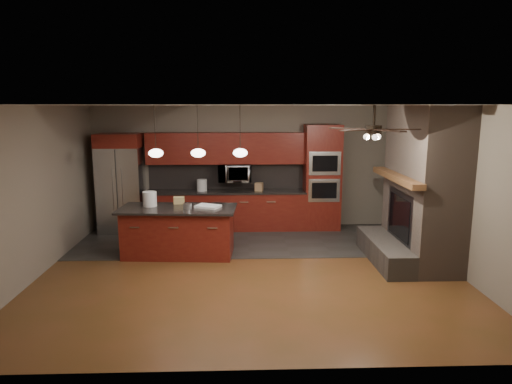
{
  "coord_description": "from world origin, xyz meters",
  "views": [
    {
      "loc": [
        -0.15,
        -7.45,
        2.79
      ],
      "look_at": [
        0.13,
        0.6,
        1.26
      ],
      "focal_mm": 32.0,
      "sensor_mm": 36.0,
      "label": 1
    }
  ],
  "objects_px": {
    "white_bucket": "(150,199)",
    "counter_box": "(259,187)",
    "refrigerator": "(121,183)",
    "kitchen_island": "(179,231)",
    "paint_can": "(187,206)",
    "microwave": "(235,173)",
    "counter_bucket": "(202,185)",
    "cardboard_box": "(179,200)",
    "oven_tower": "(322,178)",
    "paint_tray": "(208,206)"
  },
  "relations": [
    {
      "from": "oven_tower",
      "to": "refrigerator",
      "type": "bearing_deg",
      "value": -179.06
    },
    {
      "from": "microwave",
      "to": "counter_bucket",
      "type": "relative_size",
      "value": 2.8
    },
    {
      "from": "kitchen_island",
      "to": "counter_bucket",
      "type": "relative_size",
      "value": 8.49
    },
    {
      "from": "oven_tower",
      "to": "microwave",
      "type": "xyz_separation_m",
      "value": [
        -1.98,
        0.06,
        0.11
      ]
    },
    {
      "from": "refrigerator",
      "to": "kitchen_island",
      "type": "bearing_deg",
      "value": -49.43
    },
    {
      "from": "white_bucket",
      "to": "paint_tray",
      "type": "height_order",
      "value": "white_bucket"
    },
    {
      "from": "refrigerator",
      "to": "paint_tray",
      "type": "distance_m",
      "value": 2.68
    },
    {
      "from": "refrigerator",
      "to": "counter_bucket",
      "type": "bearing_deg",
      "value": 2.61
    },
    {
      "from": "paint_tray",
      "to": "cardboard_box",
      "type": "height_order",
      "value": "cardboard_box"
    },
    {
      "from": "oven_tower",
      "to": "white_bucket",
      "type": "height_order",
      "value": "oven_tower"
    },
    {
      "from": "paint_can",
      "to": "paint_tray",
      "type": "relative_size",
      "value": 0.36
    },
    {
      "from": "oven_tower",
      "to": "paint_tray",
      "type": "bearing_deg",
      "value": -143.81
    },
    {
      "from": "cardboard_box",
      "to": "counter_box",
      "type": "distance_m",
      "value": 2.13
    },
    {
      "from": "oven_tower",
      "to": "counter_bucket",
      "type": "height_order",
      "value": "oven_tower"
    },
    {
      "from": "oven_tower",
      "to": "counter_bucket",
      "type": "relative_size",
      "value": 9.1
    },
    {
      "from": "refrigerator",
      "to": "white_bucket",
      "type": "distance_m",
      "value": 1.84
    },
    {
      "from": "microwave",
      "to": "paint_can",
      "type": "height_order",
      "value": "microwave"
    },
    {
      "from": "white_bucket",
      "to": "counter_box",
      "type": "distance_m",
      "value": 2.67
    },
    {
      "from": "cardboard_box",
      "to": "counter_bucket",
      "type": "xyz_separation_m",
      "value": [
        0.33,
        1.44,
        0.04
      ]
    },
    {
      "from": "kitchen_island",
      "to": "cardboard_box",
      "type": "distance_m",
      "value": 0.64
    },
    {
      "from": "cardboard_box",
      "to": "counter_box",
      "type": "xyz_separation_m",
      "value": [
        1.61,
        1.39,
        0.01
      ]
    },
    {
      "from": "refrigerator",
      "to": "counter_box",
      "type": "bearing_deg",
      "value": 0.58
    },
    {
      "from": "oven_tower",
      "to": "microwave",
      "type": "relative_size",
      "value": 3.25
    },
    {
      "from": "paint_tray",
      "to": "counter_box",
      "type": "bearing_deg",
      "value": 84.09
    },
    {
      "from": "microwave",
      "to": "counter_bucket",
      "type": "xyz_separation_m",
      "value": [
        -0.74,
        -0.05,
        -0.27
      ]
    },
    {
      "from": "refrigerator",
      "to": "counter_bucket",
      "type": "height_order",
      "value": "refrigerator"
    },
    {
      "from": "refrigerator",
      "to": "paint_can",
      "type": "bearing_deg",
      "value": -47.81
    },
    {
      "from": "kitchen_island",
      "to": "counter_box",
      "type": "bearing_deg",
      "value": 51.76
    },
    {
      "from": "paint_tray",
      "to": "cardboard_box",
      "type": "bearing_deg",
      "value": 172.48
    },
    {
      "from": "oven_tower",
      "to": "paint_tray",
      "type": "height_order",
      "value": "oven_tower"
    },
    {
      "from": "oven_tower",
      "to": "kitchen_island",
      "type": "xyz_separation_m",
      "value": [
        -3.02,
        -1.8,
        -0.73
      ]
    },
    {
      "from": "paint_tray",
      "to": "white_bucket",
      "type": "bearing_deg",
      "value": -163.0
    },
    {
      "from": "refrigerator",
      "to": "paint_can",
      "type": "distance_m",
      "value": 2.49
    },
    {
      "from": "paint_tray",
      "to": "counter_bucket",
      "type": "relative_size",
      "value": 1.65
    },
    {
      "from": "cardboard_box",
      "to": "paint_tray",
      "type": "bearing_deg",
      "value": -39.04
    },
    {
      "from": "refrigerator",
      "to": "counter_bucket",
      "type": "distance_m",
      "value": 1.79
    },
    {
      "from": "counter_bucket",
      "to": "kitchen_island",
      "type": "bearing_deg",
      "value": -99.55
    },
    {
      "from": "kitchen_island",
      "to": "counter_bucket",
      "type": "height_order",
      "value": "counter_bucket"
    },
    {
      "from": "oven_tower",
      "to": "counter_bucket",
      "type": "distance_m",
      "value": 2.72
    },
    {
      "from": "paint_can",
      "to": "white_bucket",
      "type": "bearing_deg",
      "value": 160.25
    },
    {
      "from": "refrigerator",
      "to": "counter_box",
      "type": "distance_m",
      "value": 3.07
    },
    {
      "from": "oven_tower",
      "to": "counter_bucket",
      "type": "xyz_separation_m",
      "value": [
        -2.72,
        0.01,
        -0.16
      ]
    },
    {
      "from": "refrigerator",
      "to": "paint_tray",
      "type": "relative_size",
      "value": 5.08
    },
    {
      "from": "counter_bucket",
      "to": "counter_box",
      "type": "distance_m",
      "value": 1.29
    },
    {
      "from": "white_bucket",
      "to": "cardboard_box",
      "type": "relative_size",
      "value": 1.33
    },
    {
      "from": "microwave",
      "to": "kitchen_island",
      "type": "bearing_deg",
      "value": -119.39
    },
    {
      "from": "refrigerator",
      "to": "cardboard_box",
      "type": "bearing_deg",
      "value": -43.06
    },
    {
      "from": "microwave",
      "to": "cardboard_box",
      "type": "height_order",
      "value": "microwave"
    },
    {
      "from": "counter_bucket",
      "to": "refrigerator",
      "type": "bearing_deg",
      "value": -177.39
    },
    {
      "from": "white_bucket",
      "to": "refrigerator",
      "type": "bearing_deg",
      "value": 120.65
    }
  ]
}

